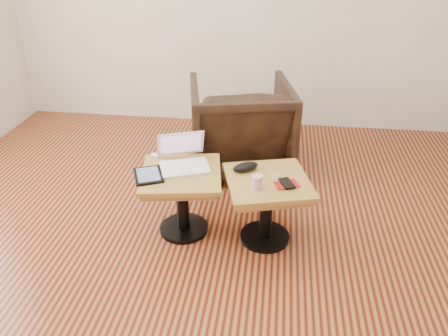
# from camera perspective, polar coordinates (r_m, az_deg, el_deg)

# --- Properties ---
(room_shell) EXTENTS (4.52, 4.52, 2.71)m
(room_shell) POSITION_cam_1_polar(r_m,az_deg,el_deg) (2.16, -4.82, 15.95)
(room_shell) COLOR #47120B
(room_shell) RESTS_ON ground
(side_table_left) EXTENTS (0.58, 0.58, 0.46)m
(side_table_left) POSITION_cam_1_polar(r_m,az_deg,el_deg) (2.86, -5.54, -2.52)
(side_table_left) COLOR black
(side_table_left) RESTS_ON ground
(side_table_right) EXTENTS (0.62, 0.62, 0.46)m
(side_table_right) POSITION_cam_1_polar(r_m,az_deg,el_deg) (2.78, 5.64, -3.53)
(side_table_right) COLOR black
(side_table_right) RESTS_ON ground
(laptop) EXTENTS (0.39, 0.39, 0.21)m
(laptop) POSITION_cam_1_polar(r_m,az_deg,el_deg) (2.86, -5.31, 1.10)
(laptop) COLOR white
(laptop) RESTS_ON side_table_left
(tablet) EXTENTS (0.24, 0.27, 0.02)m
(tablet) POSITION_cam_1_polar(r_m,az_deg,el_deg) (2.78, -9.86, -0.93)
(tablet) COLOR black
(tablet) RESTS_ON side_table_left
(charging_adapter) EXTENTS (0.04, 0.04, 0.03)m
(charging_adapter) POSITION_cam_1_polar(r_m,az_deg,el_deg) (2.99, -9.06, 1.55)
(charging_adapter) COLOR white
(charging_adapter) RESTS_ON side_table_left
(glasses_case) EXTENTS (0.19, 0.16, 0.06)m
(glasses_case) POSITION_cam_1_polar(r_m,az_deg,el_deg) (2.79, 2.82, 0.14)
(glasses_case) COLOR black
(glasses_case) RESTS_ON side_table_right
(striped_cup) EXTENTS (0.09, 0.09, 0.09)m
(striped_cup) POSITION_cam_1_polar(r_m,az_deg,el_deg) (2.60, 4.34, -1.85)
(striped_cup) COLOR #D8548B
(striped_cup) RESTS_ON side_table_right
(earbuds_tangle) EXTENTS (0.07, 0.05, 0.01)m
(earbuds_tangle) POSITION_cam_1_polar(r_m,az_deg,el_deg) (2.76, 6.82, -0.90)
(earbuds_tangle) COLOR white
(earbuds_tangle) RESTS_ON side_table_right
(phone_on_sleeve) EXTENTS (0.17, 0.14, 0.02)m
(phone_on_sleeve) POSITION_cam_1_polar(r_m,az_deg,el_deg) (2.68, 8.20, -2.06)
(phone_on_sleeve) COLOR maroon
(phone_on_sleeve) RESTS_ON side_table_right
(armchair) EXTENTS (0.96, 0.98, 0.75)m
(armchair) POSITION_cam_1_polar(r_m,az_deg,el_deg) (3.66, 2.17, 5.54)
(armchair) COLOR black
(armchair) RESTS_ON ground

